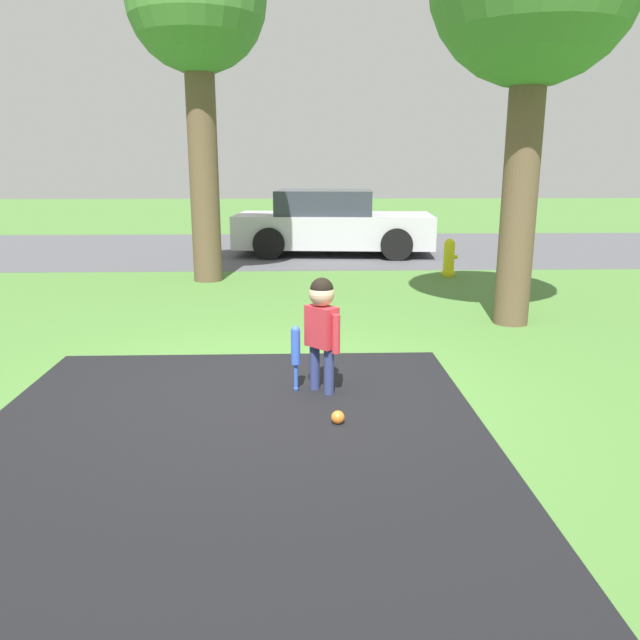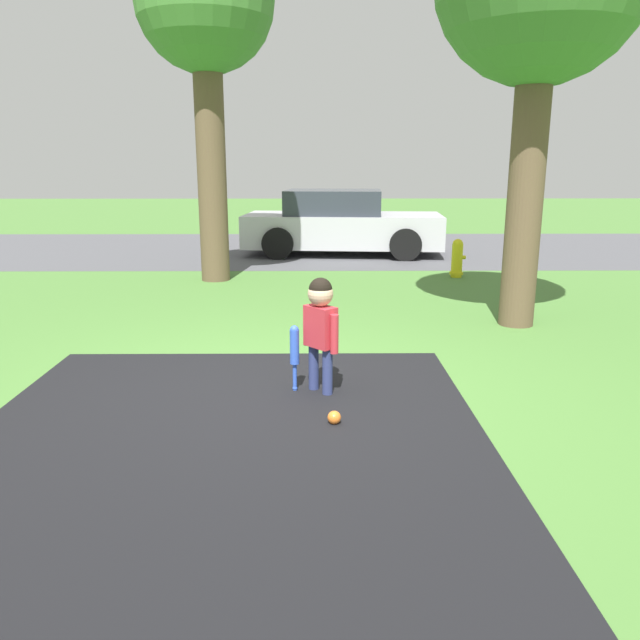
# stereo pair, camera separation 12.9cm
# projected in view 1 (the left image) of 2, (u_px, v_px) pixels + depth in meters

# --- Properties ---
(ground_plane) EXTENTS (60.00, 60.00, 0.00)m
(ground_plane) POSITION_uv_depth(u_px,v_px,m) (274.00, 390.00, 5.18)
(ground_plane) COLOR #477533
(driveway_strip) EXTENTS (3.60, 7.00, 0.01)m
(driveway_strip) POSITION_uv_depth(u_px,v_px,m) (193.00, 588.00, 2.75)
(driveway_strip) COLOR black
(driveway_strip) RESTS_ON ground
(street_strip) EXTENTS (40.00, 6.00, 0.01)m
(street_strip) POSITION_uv_depth(u_px,v_px,m) (289.00, 249.00, 13.85)
(street_strip) COLOR #4C4C51
(street_strip) RESTS_ON ground
(child) EXTENTS (0.28, 0.31, 0.95)m
(child) POSITION_uv_depth(u_px,v_px,m) (322.00, 319.00, 4.99)
(child) COLOR navy
(child) RESTS_ON ground
(baseball_bat) EXTENTS (0.08, 0.08, 0.56)m
(baseball_bat) POSITION_uv_depth(u_px,v_px,m) (296.00, 349.00, 5.07)
(baseball_bat) COLOR blue
(baseball_bat) RESTS_ON ground
(sports_ball) EXTENTS (0.10, 0.10, 0.10)m
(sports_ball) POSITION_uv_depth(u_px,v_px,m) (338.00, 417.00, 4.49)
(sports_ball) COLOR orange
(sports_ball) RESTS_ON ground
(fire_hydrant) EXTENTS (0.25, 0.22, 0.64)m
(fire_hydrant) POSITION_uv_depth(u_px,v_px,m) (449.00, 258.00, 10.34)
(fire_hydrant) COLOR yellow
(fire_hydrant) RESTS_ON ground
(parked_car) EXTENTS (4.16, 2.24, 1.31)m
(parked_car) POSITION_uv_depth(u_px,v_px,m) (332.00, 224.00, 12.94)
(parked_car) COLOR #B7B7BC
(parked_car) RESTS_ON ground
(tree_far_lawn) EXTENTS (2.06, 2.06, 5.18)m
(tree_far_lawn) POSITION_uv_depth(u_px,v_px,m) (197.00, 13.00, 9.11)
(tree_far_lawn) COLOR brown
(tree_far_lawn) RESTS_ON ground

